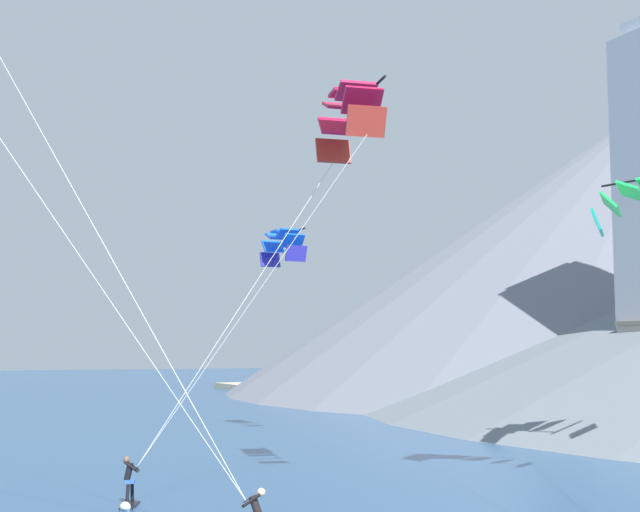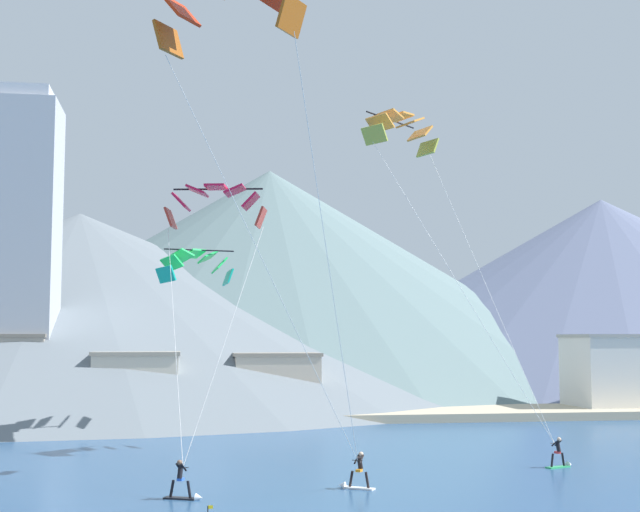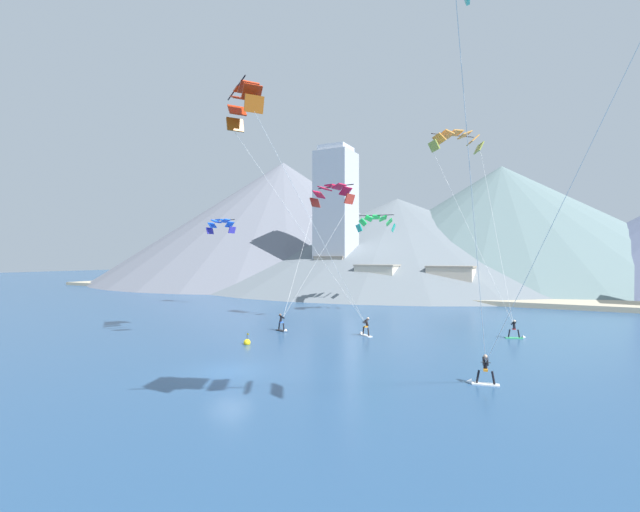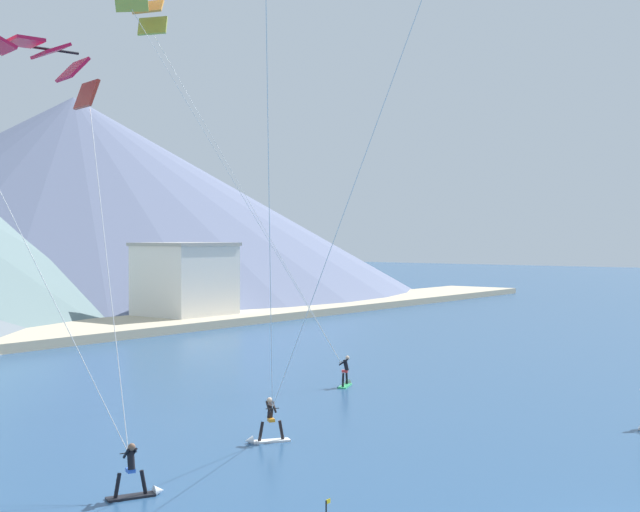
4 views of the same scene
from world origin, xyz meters
name	(u,v)px [view 1 (image 1 of 4)]	position (x,y,z in m)	size (l,w,h in m)	color
kitesurfer_near_trail	(128,492)	(-4.81, 13.38, 0.51)	(1.75, 1.09, 1.75)	black
parafoil_kite_near_trail	(348,115)	(-3.36, 21.00, 13.99)	(5.46, 8.58, 13.59)	#B53125
parafoil_kite_distant_high_outer	(283,243)	(-24.22, 27.17, 11.74)	(4.54, 1.32, 2.07)	#2E2AA5
shore_building_old_town	(537,381)	(-34.87, 54.87, 2.58)	(7.16, 6.47, 5.13)	beige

